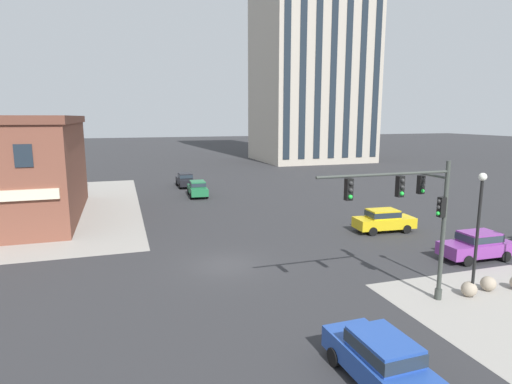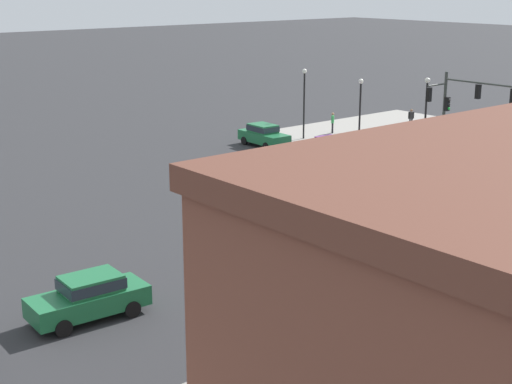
# 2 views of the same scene
# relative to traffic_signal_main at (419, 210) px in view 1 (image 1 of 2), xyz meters

# --- Properties ---
(ground_plane) EXTENTS (320.00, 320.00, 0.00)m
(ground_plane) POSITION_rel_traffic_signal_main_xyz_m (-7.05, 7.31, -4.30)
(ground_plane) COLOR #2D2D30
(traffic_signal_main) EXTENTS (6.58, 2.09, 6.49)m
(traffic_signal_main) POSITION_rel_traffic_signal_main_xyz_m (0.00, 0.00, 0.00)
(traffic_signal_main) COLOR #383D38
(traffic_signal_main) RESTS_ON ground
(bollard_sphere_curb_a) EXTENTS (0.72, 0.72, 0.72)m
(bollard_sphere_curb_a) POSITION_rel_traffic_signal_main_xyz_m (2.87, -0.39, -3.94)
(bollard_sphere_curb_a) COLOR gray
(bollard_sphere_curb_a) RESTS_ON ground
(bollard_sphere_curb_b) EXTENTS (0.72, 0.72, 0.72)m
(bollard_sphere_curb_b) POSITION_rel_traffic_signal_main_xyz_m (4.28, -0.15, -3.94)
(bollard_sphere_curb_b) COLOR gray
(bollard_sphere_curb_b) RESTS_ON ground
(street_lamp_corner_near) EXTENTS (0.36, 0.36, 5.92)m
(street_lamp_corner_near) POSITION_rel_traffic_signal_main_xyz_m (2.95, -0.49, -0.63)
(street_lamp_corner_near) COLOR black
(street_lamp_corner_near) RESTS_ON ground
(car_main_southbound_near) EXTENTS (1.98, 4.45, 1.68)m
(car_main_southbound_near) POSITION_rel_traffic_signal_main_xyz_m (-5.06, -4.90, -3.38)
(car_main_southbound_near) COLOR #23479E
(car_main_southbound_near) RESTS_ON ground
(car_cross_eastbound) EXTENTS (4.44, 1.97, 1.68)m
(car_cross_eastbound) POSITION_rel_traffic_signal_main_xyz_m (7.41, 3.71, -3.38)
(car_cross_eastbound) COLOR #7A3389
(car_cross_eastbound) RESTS_ON ground
(car_cross_westbound) EXTENTS (2.07, 4.49, 1.68)m
(car_cross_westbound) POSITION_rel_traffic_signal_main_xyz_m (-4.88, 28.92, -3.38)
(car_cross_westbound) COLOR #1E6B3D
(car_cross_westbound) RESTS_ON ground
(car_parked_curb) EXTENTS (4.52, 2.14, 1.68)m
(car_parked_curb) POSITION_rel_traffic_signal_main_xyz_m (5.75, 10.72, -3.38)
(car_parked_curb) COLOR gold
(car_parked_curb) RESTS_ON ground
(car_cross_far) EXTENTS (1.90, 4.41, 1.68)m
(car_cross_far) POSITION_rel_traffic_signal_main_xyz_m (-5.20, 35.69, -3.38)
(car_cross_far) COLOR black
(car_cross_far) RESTS_ON ground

